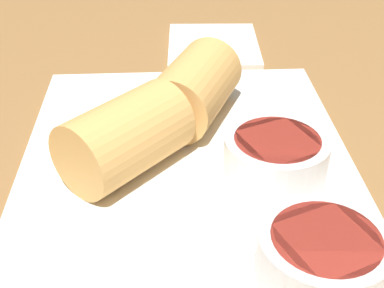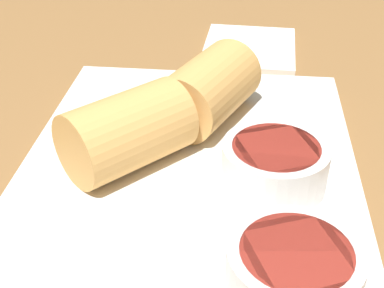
{
  "view_description": "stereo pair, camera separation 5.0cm",
  "coord_description": "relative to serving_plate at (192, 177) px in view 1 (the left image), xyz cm",
  "views": [
    {
      "loc": [
        34.48,
        -1.42,
        26.36
      ],
      "look_at": [
        3.29,
        0.3,
        5.7
      ],
      "focal_mm": 50.0,
      "sensor_mm": 36.0,
      "label": 1
    },
    {
      "loc": [
        34.36,
        3.58,
        26.36
      ],
      "look_at": [
        3.29,
        0.3,
        5.7
      ],
      "focal_mm": 50.0,
      "sensor_mm": 36.0,
      "label": 2
    }
  ],
  "objects": [
    {
      "name": "table_surface",
      "position": [
        -3.29,
        -0.3,
        -1.76
      ],
      "size": [
        180.0,
        140.0,
        2.0
      ],
      "color": "olive",
      "rests_on": "ground"
    },
    {
      "name": "roll_front_left",
      "position": [
        -0.66,
        -4.31,
        3.49
      ],
      "size": [
        10.15,
        10.05,
        5.5
      ],
      "color": "#DBA356",
      "rests_on": "serving_plate"
    },
    {
      "name": "napkin",
      "position": [
        -25.31,
        3.82,
        -0.46
      ],
      "size": [
        12.28,
        10.59,
        0.6
      ],
      "color": "white",
      "rests_on": "table_surface"
    },
    {
      "name": "dipping_bowl_near",
      "position": [
        1.12,
        5.77,
        2.46
      ],
      "size": [
        7.26,
        7.26,
        3.16
      ],
      "color": "white",
      "rests_on": "serving_plate"
    },
    {
      "name": "roll_front_right",
      "position": [
        -7.74,
        0.76,
        3.49
      ],
      "size": [
        10.26,
        8.59,
        5.5
      ],
      "color": "#DBA356",
      "rests_on": "serving_plate"
    },
    {
      "name": "dipping_bowl_far",
      "position": [
        10.76,
        6.55,
        2.46
      ],
      "size": [
        7.26,
        7.26,
        3.16
      ],
      "color": "white",
      "rests_on": "serving_plate"
    },
    {
      "name": "serving_plate",
      "position": [
        0.0,
        0.0,
        0.0
      ],
      "size": [
        32.4,
        24.51,
        1.5
      ],
      "color": "white",
      "rests_on": "table_surface"
    }
  ]
}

